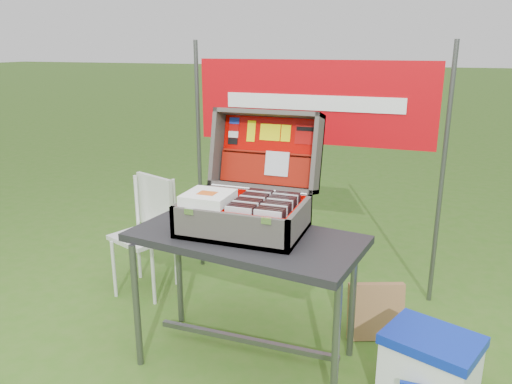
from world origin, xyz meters
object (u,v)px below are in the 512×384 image
at_px(table, 246,299).
at_px(cardboard_box, 376,312).
at_px(chair, 144,238).
at_px(suitcase, 248,175).
at_px(cooler, 429,369).

relative_size(table, cardboard_box, 3.44).
distance_m(chair, cardboard_box, 1.60).
bearing_deg(cardboard_box, table, -165.23).
xyz_separation_m(table, chair, (-0.95, 0.52, 0.03)).
xyz_separation_m(table, cardboard_box, (0.64, 0.45, -0.20)).
xyz_separation_m(suitcase, cooler, (0.97, -0.13, -0.84)).
distance_m(table, chair, 1.08).
relative_size(chair, cardboard_box, 2.32).
distance_m(cooler, cardboard_box, 0.57).
height_order(table, cooler, table).
relative_size(suitcase, cardboard_box, 1.80).
xyz_separation_m(suitcase, chair, (-0.92, 0.41, -0.63)).
relative_size(table, suitcase, 1.91).
bearing_deg(suitcase, chair, 155.89).
bearing_deg(suitcase, cooler, -7.86).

